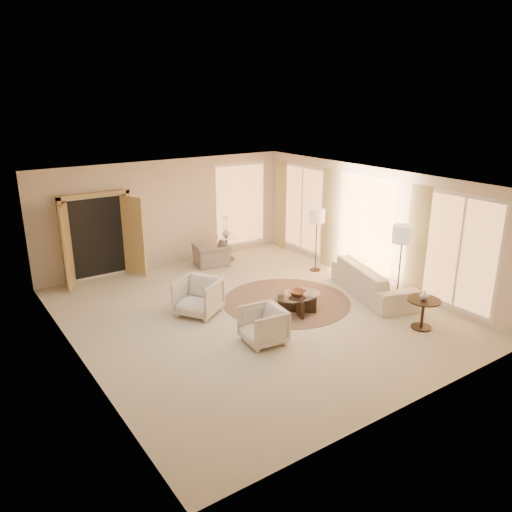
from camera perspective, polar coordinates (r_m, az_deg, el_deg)
room at (r=10.07m, az=-0.59°, el=0.63°), size 7.04×8.04×2.83m
windows_right at (r=12.33m, az=12.61°, el=3.24°), size 0.10×6.40×2.40m
window_back_corner at (r=14.50m, az=-1.74°, el=5.86°), size 1.70×0.10×2.40m
curtains_right at (r=12.91m, az=9.54°, el=3.86°), size 0.06×5.20×2.60m
french_doors at (r=12.74m, az=-17.50°, el=1.98°), size 1.95×0.66×2.16m
area_rug at (r=11.18m, az=3.48°, el=-5.19°), size 2.96×2.96×0.01m
sofa at (r=11.72m, az=13.28°, el=-2.69°), size 1.66×2.63×0.72m
armchair_left at (r=10.47m, az=-6.60°, el=-4.45°), size 1.10×1.11×0.85m
armchair_right at (r=9.27m, az=0.82°, el=-7.76°), size 0.76×0.80×0.75m
accent_chair at (r=13.39m, az=-5.06°, el=0.52°), size 0.99×0.74×0.78m
coffee_table at (r=10.58m, az=4.73°, el=-5.16°), size 1.31×1.31×0.40m
end_table at (r=10.32m, az=18.56°, el=-5.72°), size 0.64×0.64×0.61m
side_table at (r=13.85m, az=-3.41°, el=1.20°), size 0.57×0.57×0.67m
floor_lamp_near at (r=12.78m, az=6.99°, el=4.25°), size 0.40×0.40×1.64m
floor_lamp_far at (r=10.93m, az=16.38°, el=1.99°), size 0.43×0.43×1.79m
bowl at (r=10.51m, az=4.76°, el=-4.19°), size 0.46×0.46×0.09m
end_vase at (r=10.22m, az=18.71°, el=-4.28°), size 0.19×0.19×0.19m
side_vase at (r=13.75m, az=-3.44°, el=2.69°), size 0.28×0.28×0.23m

